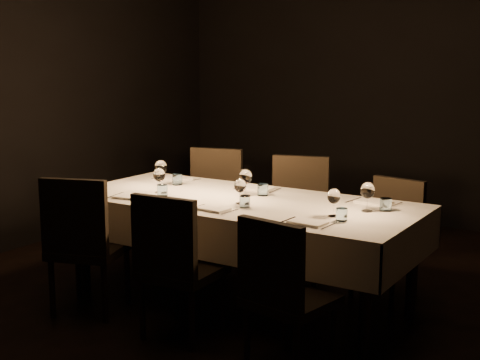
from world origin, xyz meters
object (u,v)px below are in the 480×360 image
Objects in this scene: chair_near_center at (175,260)px; chair_far_center at (297,211)px; chair_near_right at (282,288)px; chair_far_left at (212,201)px; chair_near_left at (83,239)px; dining_table at (240,210)px; chair_far_right at (391,231)px.

chair_near_center is 0.97× the size of chair_far_center.
chair_near_center reaches higher than chair_near_right.
chair_far_left is 1.01× the size of chair_far_center.
chair_far_left is (0.03, 1.49, 0.00)m from chair_near_left.
chair_near_right is (0.79, -0.82, -0.19)m from dining_table.
dining_table is at bearing -110.10° from chair_far_center.
chair_far_right is at bearing 40.96° from dining_table.
chair_near_left is at bearing -105.21° from chair_far_left.
chair_far_left is 1.12× the size of chair_far_right.
chair_near_left is at bearing -3.67° from chair_near_center.
chair_near_left is 1.04× the size of chair_near_center.
chair_near_right is at bearing 173.11° from chair_near_center.
chair_near_right is 0.93× the size of chair_far_center.
chair_near_left is 1.00× the size of chair_far_left.
chair_far_left reaches higher than chair_far_center.
chair_near_center is (0.01, -0.77, -0.17)m from dining_table.
chair_far_right is (1.63, 1.50, -0.05)m from chair_near_left.
chair_near_left is 0.79m from chair_near_center.
chair_far_right is (0.85, 0.74, -0.20)m from dining_table.
chair_far_right is (1.60, 0.01, -0.05)m from chair_far_left.
chair_near_center is at bearing -77.27° from chair_far_left.
chair_near_left is 1.01× the size of chair_far_center.
chair_far_center is at bearing -137.44° from chair_near_left.
chair_far_center is (0.06, 0.78, -0.16)m from dining_table.
chair_near_left is at bearing -135.42° from dining_table.
chair_far_right is (0.80, -0.04, -0.05)m from chair_far_center.
chair_far_left reaches higher than dining_table.
chair_far_center is at bearing -94.99° from chair_near_center.
chair_far_left is at bearing -35.14° from chair_near_right.
chair_far_left reaches higher than chair_near_center.
chair_far_left is 0.80m from chair_far_center.
chair_near_right reaches higher than dining_table.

